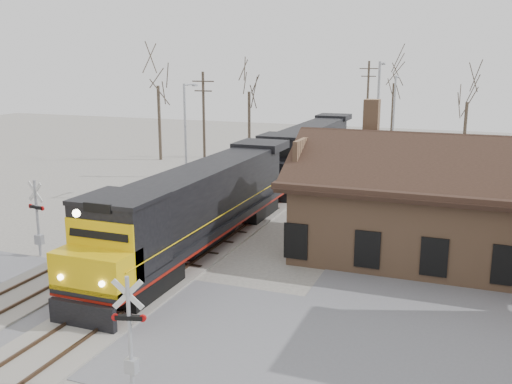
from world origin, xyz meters
TOP-DOWN VIEW (x-y plane):
  - ground at (0.00, 0.00)m, footprint 140.00×140.00m
  - road at (0.00, 0.00)m, footprint 60.00×9.00m
  - track_main at (0.00, 15.00)m, footprint 3.40×90.00m
  - track_siding at (-4.50, 15.00)m, footprint 3.40×90.00m
  - depot at (11.99, 12.00)m, footprint 15.20×9.31m
  - locomotive_lead at (0.00, 8.34)m, footprint 3.12×20.86m
  - locomotive_trailing at (0.00, 29.48)m, footprint 3.12×20.86m
  - crossbuck_near at (4.00, -4.25)m, footprint 1.05×0.38m
  - crossbuck_far at (-7.34, 4.69)m, footprint 1.15×0.31m
  - streetlight_a at (-6.09, 18.82)m, footprint 0.25×2.04m
  - streetlight_b at (6.98, 22.18)m, footprint 0.25×2.04m
  - streetlight_c at (6.59, 33.83)m, footprint 0.25×2.04m
  - utility_pole_a at (-8.36, 26.36)m, footprint 2.00×0.24m
  - utility_pole_b at (2.32, 44.66)m, footprint 2.00×0.24m
  - tree_a at (-16.55, 32.89)m, footprint 5.00×5.00m
  - tree_b at (-8.58, 37.48)m, footprint 4.55×4.55m
  - tree_c at (4.22, 50.88)m, footprint 4.92×4.92m
  - tree_d at (12.46, 42.18)m, footprint 3.99×3.99m

SIDE VIEW (x-z plane):
  - ground at x=0.00m, z-range 0.00..0.00m
  - road at x=0.00m, z-range 0.00..0.03m
  - track_main at x=0.00m, z-range -0.05..0.19m
  - track_siding at x=-4.50m, z-range -0.05..0.19m
  - crossbuck_near at x=4.00m, z-range -0.09..3.64m
  - crossbuck_far at x=-7.34m, z-range -0.12..3.92m
  - depot at x=11.99m, z-range -1.54..6.36m
  - locomotive_trailing at x=0.00m, z-range 0.24..4.63m
  - locomotive_lead at x=0.00m, z-range 0.12..4.75m
  - streetlight_a at x=-6.09m, z-range 0.53..8.89m
  - utility_pole_a at x=-8.36m, z-range 0.22..9.25m
  - streetlight_c at x=6.59m, z-range 0.53..9.19m
  - utility_pole_b at x=2.32m, z-range 0.23..10.12m
  - streetlight_b at x=6.98m, z-range 0.54..10.43m
  - tree_d at x=12.46m, z-range 2.07..11.84m
  - tree_b at x=-8.58m, z-range 2.37..13.52m
  - tree_c at x=4.22m, z-range 2.56..14.61m
  - tree_a at x=-16.55m, z-range 2.60..14.84m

